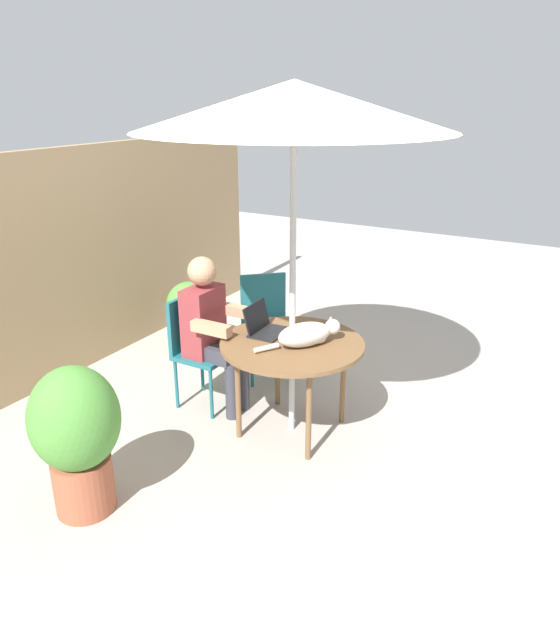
{
  "coord_description": "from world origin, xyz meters",
  "views": [
    {
      "loc": [
        -3.42,
        -1.84,
        2.4
      ],
      "look_at": [
        0.0,
        0.1,
        0.87
      ],
      "focal_mm": 33.24,
      "sensor_mm": 36.0,
      "label": 1
    }
  ],
  "objects_px": {
    "patio_umbrella": "(294,106)",
    "laptop": "(263,324)",
    "chair_occupied": "(196,342)",
    "potted_plant_near_fence": "(190,313)",
    "chair_empty": "(265,317)",
    "person_seated": "(211,326)",
    "cat": "(308,334)",
    "potted_plant_by_chair": "(77,432)",
    "patio_table": "(292,349)"
  },
  "relations": [
    {
      "from": "person_seated",
      "to": "potted_plant_near_fence",
      "type": "relative_size",
      "value": 1.79
    },
    {
      "from": "person_seated",
      "to": "potted_plant_near_fence",
      "type": "xyz_separation_m",
      "value": [
        0.81,
        0.86,
        -0.32
      ]
    },
    {
      "from": "patio_table",
      "to": "person_seated",
      "type": "relative_size",
      "value": 0.84
    },
    {
      "from": "potted_plant_near_fence",
      "to": "potted_plant_by_chair",
      "type": "distance_m",
      "value": 2.41
    },
    {
      "from": "patio_umbrella",
      "to": "potted_plant_near_fence",
      "type": "distance_m",
      "value": 2.61
    },
    {
      "from": "potted_plant_near_fence",
      "to": "potted_plant_by_chair",
      "type": "xyz_separation_m",
      "value": [
        -2.23,
        -0.91,
        0.15
      ]
    },
    {
      "from": "chair_empty",
      "to": "patio_umbrella",
      "type": "bearing_deg",
      "value": -137.92
    },
    {
      "from": "laptop",
      "to": "cat",
      "type": "xyz_separation_m",
      "value": [
        -0.05,
        -0.4,
        0.02
      ]
    },
    {
      "from": "patio_umbrella",
      "to": "laptop",
      "type": "bearing_deg",
      "value": 78.93
    },
    {
      "from": "laptop",
      "to": "cat",
      "type": "bearing_deg",
      "value": -96.81
    },
    {
      "from": "potted_plant_near_fence",
      "to": "chair_occupied",
      "type": "bearing_deg",
      "value": -139.26
    },
    {
      "from": "cat",
      "to": "chair_empty",
      "type": "bearing_deg",
      "value": 47.03
    },
    {
      "from": "potted_plant_by_chair",
      "to": "chair_occupied",
      "type": "bearing_deg",
      "value": 8.33
    },
    {
      "from": "chair_occupied",
      "to": "laptop",
      "type": "height_order",
      "value": "laptop"
    },
    {
      "from": "patio_table",
      "to": "cat",
      "type": "distance_m",
      "value": 0.18
    },
    {
      "from": "cat",
      "to": "potted_plant_by_chair",
      "type": "distance_m",
      "value": 1.64
    },
    {
      "from": "patio_table",
      "to": "chair_occupied",
      "type": "height_order",
      "value": "chair_occupied"
    },
    {
      "from": "chair_empty",
      "to": "potted_plant_near_fence",
      "type": "distance_m",
      "value": 0.92
    },
    {
      "from": "chair_occupied",
      "to": "chair_empty",
      "type": "height_order",
      "value": "same"
    },
    {
      "from": "patio_umbrella",
      "to": "chair_empty",
      "type": "height_order",
      "value": "patio_umbrella"
    },
    {
      "from": "patio_table",
      "to": "laptop",
      "type": "xyz_separation_m",
      "value": [
        0.05,
        0.28,
        0.12
      ]
    },
    {
      "from": "patio_umbrella",
      "to": "person_seated",
      "type": "xyz_separation_m",
      "value": [
        0.0,
        0.71,
        -1.6
      ]
    },
    {
      "from": "patio_table",
      "to": "patio_umbrella",
      "type": "distance_m",
      "value": 1.64
    },
    {
      "from": "patio_umbrella",
      "to": "potted_plant_near_fence",
      "type": "relative_size",
      "value": 3.56
    },
    {
      "from": "patio_umbrella",
      "to": "potted_plant_by_chair",
      "type": "relative_size",
      "value": 2.6
    },
    {
      "from": "laptop",
      "to": "cat",
      "type": "height_order",
      "value": "laptop"
    },
    {
      "from": "patio_table",
      "to": "patio_umbrella",
      "type": "bearing_deg",
      "value": 0.0
    },
    {
      "from": "person_seated",
      "to": "chair_empty",
      "type": "bearing_deg",
      "value": -3.23
    },
    {
      "from": "person_seated",
      "to": "laptop",
      "type": "relative_size",
      "value": 3.99
    },
    {
      "from": "chair_occupied",
      "to": "laptop",
      "type": "bearing_deg",
      "value": -84.74
    },
    {
      "from": "patio_umbrella",
      "to": "cat",
      "type": "height_order",
      "value": "patio_umbrella"
    },
    {
      "from": "chair_empty",
      "to": "person_seated",
      "type": "relative_size",
      "value": 0.73
    },
    {
      "from": "chair_occupied",
      "to": "cat",
      "type": "xyz_separation_m",
      "value": [
        0.01,
        -0.99,
        0.27
      ]
    },
    {
      "from": "potted_plant_by_chair",
      "to": "laptop",
      "type": "bearing_deg",
      "value": -14.57
    },
    {
      "from": "chair_occupied",
      "to": "potted_plant_near_fence",
      "type": "height_order",
      "value": "chair_occupied"
    },
    {
      "from": "cat",
      "to": "chair_occupied",
      "type": "bearing_deg",
      "value": 90.41
    },
    {
      "from": "chair_occupied",
      "to": "cat",
      "type": "height_order",
      "value": "chair_occupied"
    },
    {
      "from": "patio_umbrella",
      "to": "potted_plant_by_chair",
      "type": "height_order",
      "value": "patio_umbrella"
    },
    {
      "from": "person_seated",
      "to": "cat",
      "type": "height_order",
      "value": "person_seated"
    },
    {
      "from": "chair_occupied",
      "to": "laptop",
      "type": "relative_size",
      "value": 2.89
    },
    {
      "from": "potted_plant_near_fence",
      "to": "potted_plant_by_chair",
      "type": "bearing_deg",
      "value": -157.84
    },
    {
      "from": "cat",
      "to": "potted_plant_near_fence",
      "type": "xyz_separation_m",
      "value": [
        0.81,
        1.69,
        -0.41
      ]
    },
    {
      "from": "patio_table",
      "to": "cat",
      "type": "height_order",
      "value": "cat"
    },
    {
      "from": "chair_empty",
      "to": "cat",
      "type": "xyz_separation_m",
      "value": [
        -0.73,
        -0.79,
        0.27
      ]
    },
    {
      "from": "patio_umbrella",
      "to": "cat",
      "type": "relative_size",
      "value": 4.54
    },
    {
      "from": "patio_table",
      "to": "cat",
      "type": "xyz_separation_m",
      "value": [
        0.01,
        -0.12,
        0.14
      ]
    },
    {
      "from": "patio_table",
      "to": "laptop",
      "type": "relative_size",
      "value": 3.34
    },
    {
      "from": "patio_umbrella",
      "to": "cat",
      "type": "xyz_separation_m",
      "value": [
        0.01,
        -0.12,
        -1.5
      ]
    },
    {
      "from": "patio_table",
      "to": "person_seated",
      "type": "height_order",
      "value": "person_seated"
    },
    {
      "from": "patio_table",
      "to": "chair_occupied",
      "type": "distance_m",
      "value": 0.88
    }
  ]
}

